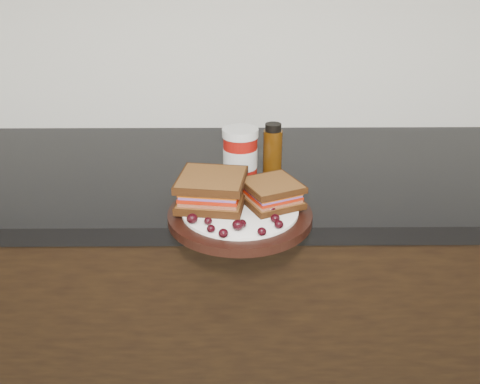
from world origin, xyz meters
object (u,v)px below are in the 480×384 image
object	(u,v)px
plate	(240,216)
oil_bottle	(273,149)
sandwich_left	(212,190)
condiment_jar	(240,154)

from	to	relation	value
plate	oil_bottle	world-z (taller)	oil_bottle
sandwich_left	condiment_jar	size ratio (longest dim) A/B	1.07
sandwich_left	oil_bottle	xyz separation A→B (m)	(0.13, 0.20, 0.01)
sandwich_left	oil_bottle	size ratio (longest dim) A/B	1.04
sandwich_left	condiment_jar	world-z (taller)	condiment_jar
plate	condiment_jar	size ratio (longest dim) A/B	2.36
condiment_jar	oil_bottle	size ratio (longest dim) A/B	0.97
sandwich_left	oil_bottle	bearing A→B (deg)	65.05
condiment_jar	sandwich_left	bearing A→B (deg)	-107.77
oil_bottle	sandwich_left	bearing A→B (deg)	-123.09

